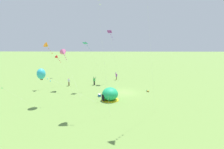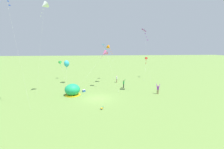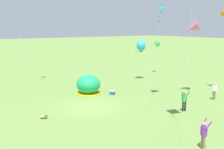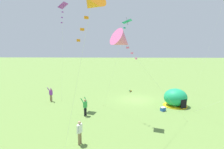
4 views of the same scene
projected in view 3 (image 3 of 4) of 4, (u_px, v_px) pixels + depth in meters
The scene contains 11 objects.
ground_plane at pixel (90, 107), 24.02m from camera, with size 300.00×300.00×0.00m, color olive.
popup_tent at pixel (88, 85), 28.84m from camera, with size 2.81×2.81×2.10m.
cooler_box at pixel (112, 93), 28.53m from camera, with size 0.64×0.58×0.44m.
toddler_crawling at pixel (44, 117), 21.01m from camera, with size 0.44×0.53×0.32m.
person_with_toddler at pixel (214, 90), 26.45m from camera, with size 0.35×0.56×1.72m.
person_far_back at pixel (184, 100), 22.80m from camera, with size 0.64×0.72×1.89m.
person_flying_kite at pixel (204, 134), 15.61m from camera, with size 0.72×0.63×1.89m.
kite_green at pixel (156, 46), 41.20m from camera, with size 2.80×5.22×5.00m.
kite_pink at pixel (193, 28), 27.66m from camera, with size 7.17×5.34×8.02m.
kite_teal at pixel (161, 11), 25.11m from camera, with size 3.05×4.96×9.48m.
kite_cyan at pixel (141, 46), 35.82m from camera, with size 1.80×8.54×5.55m.
Camera 3 is at (20.09, -11.57, 7.27)m, focal length 42.00 mm.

